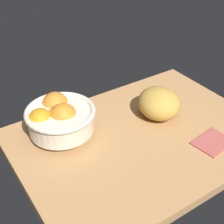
# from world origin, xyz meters

# --- Properties ---
(ground_plane) EXTENTS (0.78, 0.57, 0.03)m
(ground_plane) POSITION_xyz_m (0.00, 0.00, -0.01)
(ground_plane) COLOR #B58250
(fruit_bowl) EXTENTS (0.22, 0.22, 0.12)m
(fruit_bowl) POSITION_xyz_m (0.21, -0.15, 0.06)
(fruit_bowl) COLOR beige
(fruit_bowl) RESTS_ON ground
(bread_loaf) EXTENTS (0.18, 0.19, 0.10)m
(bread_loaf) POSITION_xyz_m (-0.11, -0.06, 0.05)
(bread_loaf) COLOR gold
(bread_loaf) RESTS_ON ground
(napkin_folded) EXTENTS (0.13, 0.10, 0.01)m
(napkin_folded) POSITION_xyz_m (-0.16, 0.15, 0.00)
(napkin_folded) COLOR #B5504C
(napkin_folded) RESTS_ON ground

